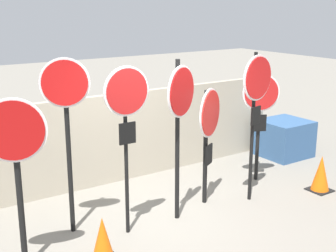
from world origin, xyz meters
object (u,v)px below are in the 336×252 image
(stop_sign_3, at_px, (180,107))
(traffic_cone_0, at_px, (103,238))
(stop_sign_1, at_px, (66,108))
(storage_crate, at_px, (284,138))
(stop_sign_6, at_px, (260,105))
(traffic_cone_1, at_px, (321,174))
(stop_sign_0, at_px, (15,151))
(stop_sign_4, at_px, (209,124))
(stop_sign_5, at_px, (257,93))
(stop_sign_2, at_px, (127,110))

(stop_sign_3, relative_size, traffic_cone_0, 4.29)
(stop_sign_1, height_order, storage_crate, stop_sign_1)
(stop_sign_6, xyz_separation_m, traffic_cone_1, (0.58, -1.00, -1.14))
(stop_sign_6, bearing_deg, stop_sign_1, -153.78)
(stop_sign_0, xyz_separation_m, storage_crate, (6.12, 1.35, -1.17))
(traffic_cone_1, bearing_deg, stop_sign_1, 166.95)
(stop_sign_0, height_order, stop_sign_1, stop_sign_1)
(stop_sign_3, height_order, traffic_cone_0, stop_sign_3)
(stop_sign_4, bearing_deg, storage_crate, -10.28)
(stop_sign_6, relative_size, traffic_cone_0, 3.67)
(stop_sign_0, relative_size, stop_sign_6, 1.05)
(stop_sign_1, relative_size, traffic_cone_0, 4.43)
(stop_sign_3, relative_size, stop_sign_6, 1.17)
(stop_sign_3, xyz_separation_m, stop_sign_5, (1.42, -0.11, 0.08))
(stop_sign_1, xyz_separation_m, stop_sign_6, (3.70, 0.01, -0.39))
(traffic_cone_0, bearing_deg, storage_crate, 17.59)
(stop_sign_2, xyz_separation_m, stop_sign_3, (0.89, -0.01, -0.07))
(stop_sign_2, distance_m, stop_sign_6, 3.09)
(stop_sign_2, height_order, traffic_cone_0, stop_sign_2)
(stop_sign_2, bearing_deg, stop_sign_6, 8.24)
(stop_sign_0, height_order, stop_sign_3, stop_sign_3)
(stop_sign_3, height_order, stop_sign_6, stop_sign_3)
(stop_sign_1, xyz_separation_m, traffic_cone_1, (4.27, -0.99, -1.54))
(stop_sign_1, relative_size, stop_sign_6, 1.21)
(stop_sign_0, height_order, traffic_cone_0, stop_sign_0)
(stop_sign_6, bearing_deg, stop_sign_4, -142.35)
(stop_sign_3, xyz_separation_m, stop_sign_4, (0.72, 0.22, -0.41))
(stop_sign_4, bearing_deg, stop_sign_3, 167.34)
(stop_sign_5, height_order, traffic_cone_0, stop_sign_5)
(stop_sign_1, xyz_separation_m, traffic_cone_0, (0.05, -0.89, -1.57))
(storage_crate, bearing_deg, stop_sign_1, -171.83)
(stop_sign_1, height_order, traffic_cone_0, stop_sign_1)
(stop_sign_4, distance_m, traffic_cone_0, 2.55)
(stop_sign_0, bearing_deg, traffic_cone_1, 16.19)
(stop_sign_2, bearing_deg, stop_sign_3, -1.83)
(traffic_cone_1, relative_size, storage_crate, 0.66)
(stop_sign_2, relative_size, stop_sign_3, 0.99)
(stop_sign_0, relative_size, stop_sign_4, 1.14)
(traffic_cone_1, distance_m, storage_crate, 1.99)
(traffic_cone_0, bearing_deg, traffic_cone_1, -1.35)
(traffic_cone_0, bearing_deg, stop_sign_5, 5.45)
(stop_sign_5, relative_size, traffic_cone_1, 3.85)
(stop_sign_2, bearing_deg, traffic_cone_1, -8.99)
(stop_sign_4, xyz_separation_m, traffic_cone_1, (2.00, -0.71, -1.04))
(stop_sign_0, height_order, stop_sign_6, stop_sign_0)
(stop_sign_4, bearing_deg, stop_sign_5, -54.90)
(stop_sign_2, xyz_separation_m, stop_sign_5, (2.30, -0.12, 0.01))
(stop_sign_4, height_order, storage_crate, stop_sign_4)
(traffic_cone_1, bearing_deg, stop_sign_3, 169.84)
(traffic_cone_1, bearing_deg, stop_sign_0, 175.64)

